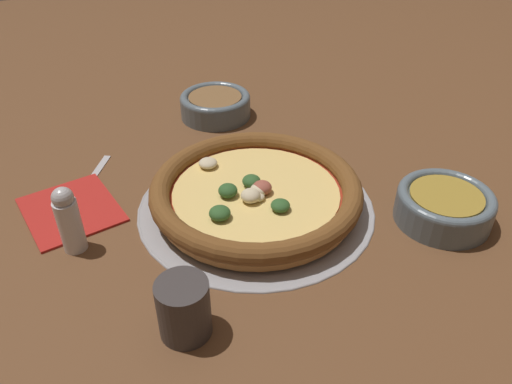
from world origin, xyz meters
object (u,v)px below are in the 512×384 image
Objects in this scene: pizza_tray at (256,205)px; pepper_shaker at (69,220)px; drinking_cup at (184,309)px; fork at (87,185)px; napkin at (71,209)px; bowl_near at (444,205)px; bowl_far at (215,104)px; pizza at (256,192)px.

pepper_shaker is at bearing 84.97° from pizza_tray.
drinking_cup reaches higher than pizza_tray.
drinking_cup is 0.37m from fork.
napkin is at bearing 66.35° from pizza_tray.
bowl_far is (0.48, 0.18, -0.00)m from bowl_near.
bowl_far reaches higher than napkin.
bowl_near is 1.89× the size of drinking_cup.
pizza_tray is 3.60× the size of pepper_shaker.
bowl_near is at bearing -122.29° from pizza.
pizza is 0.26m from drinking_cup.
pepper_shaker reaches higher than pizza_tray.
pizza is 2.28× the size of bowl_far.
napkin is 0.07m from fork.
bowl_far is at bearing -10.82° from pizza_tray.
pizza_tray is 1.13× the size of pizza.
napkin is at bearing -4.49° from pepper_shaker.
napkin is 0.11m from pepper_shaker.
fork is at bearing 55.16° from bowl_near.
bowl_near reaches higher than pizza_tray.
pizza is at bearing -44.54° from drinking_cup.
bowl_near is at bearing -108.96° from pepper_shaker.
bowl_far is at bearing 20.82° from bowl_near.
bowl_near reaches higher than napkin.
fork is (0.06, -0.04, -0.00)m from napkin.
pepper_shaker is at bearing 71.04° from bowl_near.
drinking_cup reaches higher than pizza.
pizza_tray is at bearing 57.64° from bowl_near.
bowl_near is 0.58m from napkin.
pizza_tray is 0.29m from bowl_near.
napkin is at bearing 62.04° from bowl_near.
bowl_far is at bearing -25.65° from drinking_cup.
bowl_far is 0.39m from napkin.
fork is at bearing -15.95° from pepper_shaker.
pepper_shaker is at bearing 131.48° from bowl_far.
napkin is 1.14× the size of fork.
drinking_cup is 0.51× the size of fork.
pizza is at bearing 169.10° from bowl_far.
pizza is at bearing -95.06° from pepper_shaker.
drinking_cup is at bearing 135.39° from pizza_tray.
pizza is at bearing 57.71° from bowl_near.
napkin is at bearing 121.85° from bowl_far.
pizza_tray is at bearing 169.18° from bowl_far.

